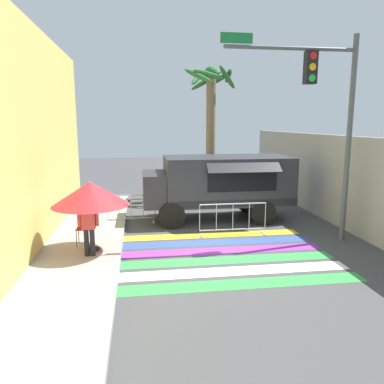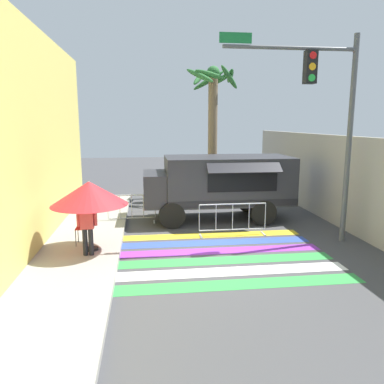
# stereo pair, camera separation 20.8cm
# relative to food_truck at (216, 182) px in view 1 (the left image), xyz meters

# --- Properties ---
(ground_plane) EXTENTS (60.00, 60.00, 0.00)m
(ground_plane) POSITION_rel_food_truck_xyz_m (-0.85, -3.68, -1.44)
(ground_plane) COLOR #424244
(sidewalk_left) EXTENTS (4.40, 16.00, 0.15)m
(sidewalk_left) POSITION_rel_food_truck_xyz_m (-5.58, -3.68, -1.36)
(sidewalk_left) COLOR #99968E
(sidewalk_left) RESTS_ON ground_plane
(building_left_facade) EXTENTS (0.25, 16.00, 6.31)m
(building_left_facade) POSITION_rel_food_truck_xyz_m (-5.73, -3.68, 1.72)
(building_left_facade) COLOR #E5D166
(building_left_facade) RESTS_ON ground_plane
(concrete_wall_right) EXTENTS (0.20, 16.00, 3.18)m
(concrete_wall_right) POSITION_rel_food_truck_xyz_m (4.17, -0.68, 0.15)
(concrete_wall_right) COLOR #A39E93
(concrete_wall_right) RESTS_ON ground_plane
(crosswalk_painted) EXTENTS (6.40, 4.36, 0.01)m
(crosswalk_painted) POSITION_rel_food_truck_xyz_m (-0.85, -3.92, -1.43)
(crosswalk_painted) COLOR green
(crosswalk_painted) RESTS_ON ground_plane
(food_truck) EXTENTS (5.46, 2.73, 2.38)m
(food_truck) POSITION_rel_food_truck_xyz_m (0.00, 0.00, 0.00)
(food_truck) COLOR #2D2D33
(food_truck) RESTS_ON ground_plane
(traffic_signal_pole) EXTENTS (4.04, 0.29, 6.10)m
(traffic_signal_pole) POSITION_rel_food_truck_xyz_m (2.62, -3.10, 2.69)
(traffic_signal_pole) COLOR #515456
(traffic_signal_pole) RESTS_ON ground_plane
(patio_umbrella) EXTENTS (2.07, 2.07, 1.93)m
(patio_umbrella) POSITION_rel_food_truck_xyz_m (-4.15, -3.43, 0.31)
(patio_umbrella) COLOR black
(patio_umbrella) RESTS_ON sidewalk_left
(folding_chair) EXTENTS (0.42, 0.42, 0.96)m
(folding_chair) POSITION_rel_food_truck_xyz_m (-4.44, -2.79, -0.71)
(folding_chair) COLOR #4C4C51
(folding_chair) RESTS_ON sidewalk_left
(vendor_person) EXTENTS (0.53, 0.21, 1.56)m
(vendor_person) POSITION_rel_food_truck_xyz_m (-4.19, -3.83, -0.41)
(vendor_person) COLOR black
(vendor_person) RESTS_ON sidewalk_left
(barricade_front) EXTENTS (2.21, 0.44, 1.06)m
(barricade_front) POSITION_rel_food_truck_xyz_m (0.14, -2.09, -0.91)
(barricade_front) COLOR #B7BABF
(barricade_front) RESTS_ON ground_plane
(barricade_side) EXTENTS (1.73, 0.44, 1.06)m
(barricade_side) POSITION_rel_food_truck_xyz_m (-3.16, -0.16, -0.92)
(barricade_side) COLOR #B7BABF
(barricade_side) RESTS_ON ground_plane
(palm_tree) EXTENTS (2.58, 2.35, 6.19)m
(palm_tree) POSITION_rel_food_truck_xyz_m (0.58, 4.05, 2.67)
(palm_tree) COLOR #7A664C
(palm_tree) RESTS_ON ground_plane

